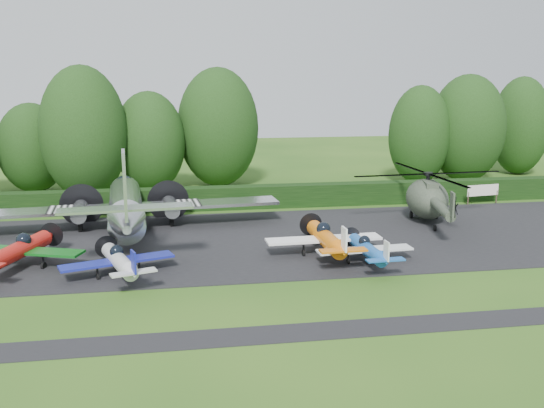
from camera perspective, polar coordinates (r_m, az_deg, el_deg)
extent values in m
plane|color=#234E15|center=(34.01, -5.76, -8.28)|extent=(160.00, 160.00, 0.00)
cube|color=black|center=(43.51, -6.61, -3.70)|extent=(70.00, 18.00, 0.01)
cube|color=black|center=(28.48, -4.97, -12.48)|extent=(70.00, 2.00, 0.00)
cube|color=black|center=(54.17, -7.19, -0.54)|extent=(90.00, 1.60, 2.00)
cylinder|color=silver|center=(46.86, -13.59, -0.22)|extent=(2.49, 12.99, 2.49)
cone|color=silver|center=(53.97, -13.06, 1.42)|extent=(2.49, 1.62, 2.49)
cone|color=silver|center=(39.17, -14.43, -1.88)|extent=(2.49, 3.25, 2.49)
sphere|color=black|center=(52.85, -13.15, 1.79)|extent=(1.62, 1.62, 1.62)
cube|color=silver|center=(47.98, -13.48, -0.33)|extent=(23.81, 2.60, 0.24)
cube|color=white|center=(48.48, -18.60, -0.35)|extent=(2.81, 2.71, 0.05)
cube|color=white|center=(47.81, -8.32, 0.00)|extent=(2.81, 2.71, 0.05)
cylinder|color=silver|center=(49.05, -17.45, -0.61)|extent=(1.19, 3.46, 1.19)
cylinder|color=silver|center=(48.53, -9.34, -0.33)|extent=(1.19, 3.46, 1.19)
cylinder|color=black|center=(51.41, -17.09, -0.01)|extent=(3.46, 0.03, 3.46)
cylinder|color=black|center=(50.91, -9.35, 0.26)|extent=(3.46, 0.03, 3.46)
cube|color=silver|center=(38.06, -14.63, -0.45)|extent=(8.12, 1.52, 0.15)
cube|color=silver|center=(37.45, -14.80, 1.70)|extent=(0.19, 2.38, 4.11)
cylinder|color=black|center=(48.90, -17.43, -2.08)|extent=(0.27, 0.97, 0.97)
cylinder|color=black|center=(48.38, -9.29, -1.82)|extent=(0.27, 0.97, 0.97)
cylinder|color=black|center=(38.57, -14.40, -5.81)|extent=(0.19, 0.48, 0.48)
cylinder|color=red|center=(40.42, -22.78, -4.07)|extent=(1.05, 6.02, 1.05)
sphere|color=black|center=(40.91, -22.63, -3.15)|extent=(0.92, 0.92, 0.92)
cube|color=#0D5B16|center=(40.97, -22.59, -4.08)|extent=(7.67, 1.42, 0.15)
cube|color=red|center=(36.99, -24.07, -5.21)|extent=(2.85, 0.77, 0.11)
cube|color=#0D5B16|center=(36.69, -24.21, -4.20)|extent=(0.11, 0.88, 1.42)
cylinder|color=black|center=(44.07, -21.64, -2.67)|extent=(1.64, 0.02, 1.64)
cylinder|color=black|center=(40.69, -20.60, -5.27)|extent=(0.15, 0.48, 0.48)
cylinder|color=black|center=(43.36, -21.82, -4.34)|extent=(0.13, 0.44, 0.44)
cylinder|color=silver|center=(36.89, -14.17, -5.23)|extent=(0.92, 5.27, 0.92)
sphere|color=black|center=(37.32, -14.14, -4.33)|extent=(0.80, 0.80, 0.80)
cube|color=navy|center=(37.39, -14.10, -5.22)|extent=(6.70, 1.24, 0.13)
cube|color=silver|center=(33.82, -14.62, -6.43)|extent=(2.49, 0.67, 0.10)
cube|color=navy|center=(33.54, -14.69, -5.47)|extent=(0.10, 0.77, 1.24)
cylinder|color=black|center=(40.14, -13.79, -3.78)|extent=(1.44, 0.02, 1.44)
cylinder|color=black|center=(37.56, -15.97, -6.42)|extent=(0.13, 0.42, 0.42)
cylinder|color=black|center=(37.34, -12.15, -6.33)|extent=(0.13, 0.42, 0.42)
cylinder|color=black|center=(39.53, -13.82, -5.40)|extent=(0.11, 0.38, 0.38)
cylinder|color=orange|center=(40.01, 5.11, -3.28)|extent=(1.06, 6.10, 1.06)
sphere|color=black|center=(40.50, 4.89, -2.35)|extent=(0.93, 0.93, 0.93)
cube|color=white|center=(40.57, 4.92, -3.30)|extent=(7.76, 1.44, 0.16)
cube|color=orange|center=(36.54, 6.54, -4.37)|extent=(2.88, 0.78, 0.11)
cube|color=white|center=(36.24, 6.62, -3.32)|extent=(0.11, 0.89, 1.44)
cylinder|color=black|center=(43.70, 3.84, -1.92)|extent=(1.66, 0.02, 1.66)
cylinder|color=black|center=(40.28, 2.98, -4.65)|extent=(0.16, 0.49, 0.49)
cylinder|color=black|center=(40.97, 6.93, -4.43)|extent=(0.16, 0.49, 0.49)
cylinder|color=black|center=(42.98, 4.14, -3.60)|extent=(0.13, 0.44, 0.44)
cylinder|color=#1C58AB|center=(38.78, 8.96, -4.26)|extent=(0.85, 4.88, 0.85)
sphere|color=black|center=(39.16, 8.74, -3.48)|extent=(0.75, 0.75, 0.75)
cube|color=white|center=(39.22, 8.75, -4.26)|extent=(6.21, 1.15, 0.12)
cube|color=#1C58AB|center=(36.07, 10.42, -5.21)|extent=(2.31, 0.62, 0.09)
cube|color=white|center=(35.82, 10.50, -4.37)|extent=(0.09, 0.71, 1.15)
cylinder|color=black|center=(41.67, 7.61, -3.05)|extent=(1.33, 0.02, 1.33)
cylinder|color=black|center=(38.92, 7.17, -5.40)|extent=(0.12, 0.39, 0.39)
cylinder|color=black|center=(39.62, 10.39, -5.19)|extent=(0.12, 0.39, 0.39)
cylinder|color=black|center=(41.12, 7.92, -4.48)|extent=(0.11, 0.36, 0.36)
ellipsoid|color=#333D2F|center=(50.81, 14.38, 0.49)|extent=(3.26, 5.98, 3.13)
cylinder|color=#333D2F|center=(46.58, 16.69, -0.30)|extent=(0.73, 6.27, 0.73)
cube|color=#333D2F|center=(43.57, 18.61, 0.00)|extent=(0.13, 0.94, 1.67)
cylinder|color=black|center=(50.53, 14.47, 2.24)|extent=(0.31, 0.31, 0.84)
cylinder|color=black|center=(50.45, 14.50, 2.76)|extent=(0.73, 0.73, 0.26)
cylinder|color=black|center=(50.45, 14.50, 2.76)|extent=(12.55, 12.55, 0.06)
cube|color=#333D2F|center=(49.84, 14.83, 1.65)|extent=(0.94, 2.09, 0.73)
ellipsoid|color=black|center=(52.30, 13.66, 0.98)|extent=(1.99, 1.99, 1.79)
cylinder|color=black|center=(51.49, 12.85, -1.06)|extent=(0.19, 0.59, 0.59)
cylinder|color=black|center=(52.31, 14.97, -0.97)|extent=(0.19, 0.59, 0.59)
cylinder|color=black|center=(48.20, 15.85, -2.19)|extent=(0.17, 0.50, 0.50)
cylinder|color=#3F3326|center=(58.41, 17.87, 0.51)|extent=(0.12, 0.12, 1.22)
cylinder|color=#3F3326|center=(59.86, 20.48, 0.60)|extent=(0.12, 0.12, 1.22)
cube|color=white|center=(58.99, 19.24, 1.23)|extent=(3.26, 0.08, 1.02)
cylinder|color=black|center=(78.38, 22.11, 4.01)|extent=(0.70, 0.70, 3.77)
ellipsoid|color=#193310|center=(77.98, 22.34, 6.83)|extent=(6.71, 6.71, 11.53)
cylinder|color=black|center=(68.31, 13.56, 3.36)|extent=(0.70, 0.70, 3.49)
ellipsoid|color=#193310|center=(67.87, 13.71, 6.35)|extent=(6.66, 6.66, 10.65)
cylinder|color=black|center=(64.93, -5.02, 3.48)|extent=(0.70, 0.70, 4.10)
ellipsoid|color=#193310|center=(64.43, -5.09, 7.18)|extent=(8.53, 8.53, 12.53)
cylinder|color=black|center=(62.81, -11.32, 2.63)|extent=(0.70, 0.70, 3.33)
ellipsoid|color=#193310|center=(62.35, -11.45, 5.73)|extent=(7.13, 7.13, 10.17)
cylinder|color=black|center=(70.88, 17.67, 3.59)|extent=(0.70, 0.70, 3.87)
ellipsoid|color=#193310|center=(70.43, 17.88, 6.78)|extent=(8.22, 8.22, 11.82)
cylinder|color=black|center=(60.75, -17.06, 2.40)|extent=(0.70, 0.70, 4.15)
ellipsoid|color=#193310|center=(60.20, -17.31, 6.41)|extent=(8.11, 8.11, 12.69)
cylinder|color=black|center=(66.05, -21.42, 2.32)|extent=(0.70, 0.70, 2.96)
ellipsoid|color=#193310|center=(65.64, -21.63, 4.93)|extent=(6.82, 6.82, 9.03)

